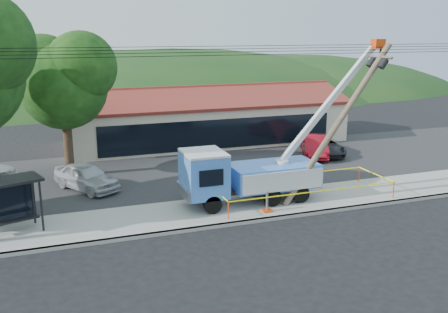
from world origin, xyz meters
TOP-DOWN VIEW (x-y plane):
  - ground at (0.00, 0.00)m, footprint 120.00×120.00m
  - curb at (0.00, 2.10)m, footprint 60.00×0.25m
  - sidewalk at (0.00, 4.00)m, footprint 60.00×4.00m
  - parking_lot at (0.00, 12.00)m, footprint 60.00×12.00m
  - strip_mall at (4.00, 19.98)m, footprint 22.50×8.53m
  - tree_lot at (-7.00, 13.00)m, footprint 6.30×5.60m
  - hill_center at (10.00, 55.00)m, footprint 89.60×64.00m
  - hill_east at (30.00, 55.00)m, footprint 72.80×52.00m
  - utility_truck at (1.49, 4.62)m, footprint 11.18×3.90m
  - leaning_pole at (6.30, 3.47)m, footprint 5.96×1.78m
  - bus_shelter at (-9.91, 4.43)m, footprint 2.92×2.28m
  - caution_tape at (4.41, 4.10)m, footprint 9.52×3.24m
  - car_silver at (-6.26, 9.75)m, footprint 3.83×4.72m
  - car_red at (9.90, 12.27)m, footprint 3.38×4.85m
  - car_dark at (10.74, 12.54)m, footprint 2.93×4.98m

SIDE VIEW (x-z plane):
  - ground at x=0.00m, z-range 0.00..0.00m
  - hill_center at x=10.00m, z-range -16.00..16.00m
  - hill_east at x=30.00m, z-range -13.00..13.00m
  - car_silver at x=-6.26m, z-range -0.76..0.76m
  - car_red at x=9.90m, z-range -0.76..0.76m
  - car_dark at x=10.74m, z-range -0.65..0.65m
  - parking_lot at x=0.00m, z-range 0.00..0.10m
  - curb at x=0.00m, z-range 0.00..0.15m
  - sidewalk at x=0.00m, z-range 0.00..0.15m
  - caution_tape at x=4.41m, z-range 0.37..1.31m
  - utility_truck at x=1.49m, z-range -2.46..5.87m
  - strip_mall at x=4.00m, z-range -0.46..4.22m
  - bus_shelter at x=-9.91m, z-range 0.72..3.20m
  - leaning_pole at x=6.30m, z-range 0.47..8.73m
  - tree_lot at x=-7.00m, z-range 1.74..10.68m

